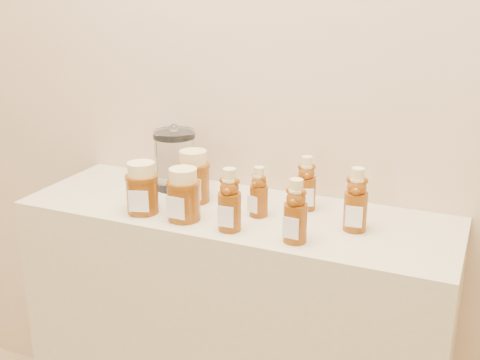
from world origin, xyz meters
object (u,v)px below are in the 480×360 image
at_px(display_table, 235,350).
at_px(honey_jar_left, 142,188).
at_px(glass_canister, 175,157).
at_px(bear_bottle_back_left, 259,188).
at_px(bear_bottle_front_left, 229,196).

height_order(display_table, honey_jar_left, honey_jar_left).
distance_m(honey_jar_left, glass_canister, 0.21).
distance_m(bear_bottle_back_left, bear_bottle_front_left, 0.12).
relative_size(bear_bottle_front_left, honey_jar_left, 1.30).
distance_m(bear_bottle_front_left, honey_jar_left, 0.27).
bearing_deg(bear_bottle_back_left, bear_bottle_front_left, -84.97).
height_order(bear_bottle_back_left, glass_canister, glass_canister).
bearing_deg(honey_jar_left, bear_bottle_front_left, -21.65).
bearing_deg(honey_jar_left, display_table, 8.72).
relative_size(display_table, bear_bottle_front_left, 6.54).
relative_size(bear_bottle_front_left, glass_canister, 0.95).
xyz_separation_m(honey_jar_left, glass_canister, (-0.02, 0.21, 0.03)).
bearing_deg(bear_bottle_front_left, display_table, 103.61).
height_order(bear_bottle_front_left, honey_jar_left, bear_bottle_front_left).
bearing_deg(bear_bottle_front_left, bear_bottle_back_left, 70.00).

